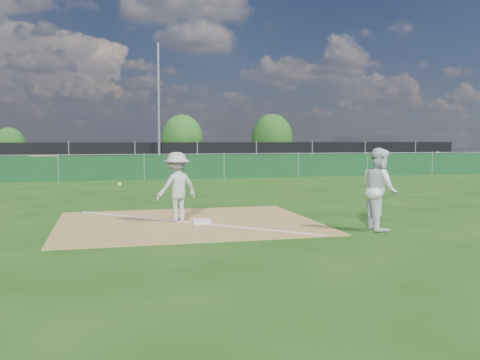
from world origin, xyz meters
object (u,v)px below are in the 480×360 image
car_left (57,157)px  tree_right (272,138)px  runner (380,189)px  tree_mid (182,138)px  first_base (201,221)px  car_right (197,157)px  light_pole (159,107)px  car_mid (123,156)px  tree_left (9,145)px  play_at_first (177,187)px

car_left → tree_right: bearing=-68.6°
runner → tree_mid: bearing=6.1°
first_base → car_right: (4.54, 27.41, 0.58)m
car_right → runner: bearing=173.9°
light_pole → car_mid: (-2.10, 5.53, -3.19)m
runner → car_mid: bearing=15.8°
first_base → car_right: car_right is taller
car_mid → tree_left: bearing=57.5°
tree_right → play_at_first: bearing=-111.6°
runner → car_right: 29.17m
play_at_first → tree_mid: tree_mid is taller
runner → car_mid: (-4.51, 29.21, -0.09)m
first_base → light_pole: bearing=86.8°
tree_right → car_right: bearing=-149.4°
runner → car_right: bearing=5.2°
car_mid → tree_mid: 7.12m
first_base → runner: runner is taller
light_pole → tree_right: light_pole is taller
play_at_first → car_right: play_at_first is taller
light_pole → play_at_first: light_pole is taller
tree_mid → first_base: bearing=-97.3°
light_pole → car_left: size_ratio=1.83×
car_left → tree_mid: tree_mid is taller
car_right → tree_mid: bearing=0.3°
runner → car_left: runner is taller
first_base → car_mid: 27.48m
tree_mid → tree_right: 7.72m
tree_left → tree_mid: 13.62m
runner → play_at_first: bearing=68.6°
car_mid → tree_left: (-8.54, 5.69, 0.71)m
car_left → tree_left: 6.86m
first_base → car_right: bearing=80.6°
runner → tree_left: 37.26m
first_base → car_mid: car_mid is taller
car_mid → tree_right: (12.74, 4.27, 1.34)m
tree_left → play_at_first: bearing=-74.7°
light_pole → tree_mid: (2.94, 10.40, -1.91)m
play_at_first → runner: (4.13, -2.23, 0.05)m
car_left → tree_left: size_ratio=1.49×
light_pole → tree_right: bearing=42.7°
car_mid → tree_right: 13.50m
runner → car_left: bearing=24.1°
car_mid → car_right: (5.43, -0.05, -0.17)m
light_pole → play_at_first: 21.75m
car_mid → tree_right: size_ratio=1.16×
tree_left → tree_right: 21.33m
car_mid → tree_right: tree_right is taller
car_left → tree_left: tree_left is taller
car_left → car_mid: car_mid is taller
tree_right → tree_left: bearing=176.2°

